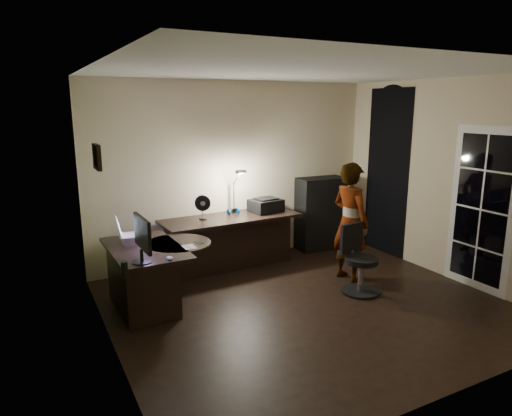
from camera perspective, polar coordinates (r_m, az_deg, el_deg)
name	(u,v)px	position (r m, az deg, el deg)	size (l,w,h in m)	color
floor	(307,305)	(5.63, 6.45, -11.99)	(4.50, 4.00, 0.01)	black
ceiling	(314,71)	(5.13, 7.24, 16.67)	(4.50, 4.00, 0.01)	silver
wall_back	(236,172)	(6.94, -2.56, 4.50)	(4.50, 0.01, 2.70)	beige
wall_front	(461,240)	(3.78, 24.21, -3.68)	(4.50, 0.01, 2.70)	beige
wall_left	(105,217)	(4.38, -18.36, -1.05)	(0.01, 4.00, 2.70)	beige
wall_right	(448,180)	(6.74, 22.91, 3.25)	(0.01, 4.00, 2.70)	beige
green_wall_overlay	(107,217)	(4.38, -18.16, -1.03)	(0.00, 4.00, 2.70)	#4F602B
arched_doorway	(387,173)	(7.51, 16.07, 4.26)	(0.01, 0.90, 2.60)	black
french_door	(481,210)	(6.44, 26.31, -0.18)	(0.02, 0.92, 2.10)	white
framed_picture	(97,157)	(4.74, -19.28, 6.04)	(0.04, 0.30, 0.25)	black
desk_left	(147,277)	(5.56, -13.51, -8.43)	(0.79, 1.28, 0.74)	black
desk_right	(231,242)	(6.71, -3.12, -4.28)	(2.03, 0.71, 0.76)	black
cabinet	(321,213)	(7.61, 8.09, -0.67)	(0.79, 0.40, 1.19)	black
laptop_stand	(133,240)	(5.61, -15.10, -3.84)	(0.25, 0.21, 0.10)	silver
laptop	(132,226)	(5.56, -15.20, -2.14)	(0.34, 0.32, 0.24)	silver
monitor	(141,246)	(4.90, -14.16, -4.66)	(0.11, 0.54, 0.36)	black
mouse	(170,258)	(4.97, -10.73, -6.17)	(0.06, 0.10, 0.04)	silver
phone	(198,243)	(5.51, -7.25, -4.32)	(0.07, 0.14, 0.01)	black
pen	(188,248)	(5.33, -8.45, -4.91)	(0.01, 0.15, 0.01)	black
speaker	(125,270)	(4.54, -16.09, -7.46)	(0.06, 0.06, 0.16)	black
notepad	(189,247)	(5.35, -8.33, -4.86)	(0.14, 0.19, 0.01)	silver
desk_fan	(202,207)	(6.46, -6.70, 0.12)	(0.22, 0.12, 0.35)	black
headphones	(233,211)	(6.78, -2.86, -0.33)	(0.19, 0.08, 0.09)	#0D4F83
printer	(266,205)	(6.90, 1.23, 0.41)	(0.46, 0.36, 0.20)	black
desk_lamp	(234,189)	(6.77, -2.80, 2.39)	(0.17, 0.33, 0.72)	black
office_chair	(362,260)	(5.94, 13.08, -6.36)	(0.49, 0.49, 0.87)	black
person	(350,222)	(6.25, 11.73, -1.76)	(0.58, 0.39, 1.62)	#D8A88C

